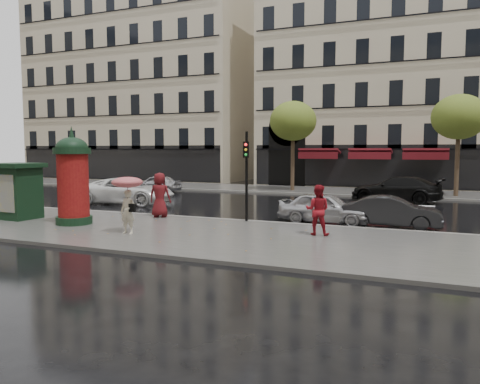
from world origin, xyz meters
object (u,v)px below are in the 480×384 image
at_px(woman_red, 318,210).
at_px(car_white, 127,191).
at_px(morris_column, 73,177).
at_px(car_darkgrey, 392,212).
at_px(car_black, 396,189).
at_px(woman_umbrella, 128,195).
at_px(newsstand, 17,190).
at_px(man_burgundy, 160,195).
at_px(traffic_light, 246,167).
at_px(car_far_silver, 156,184).
at_px(car_silver, 325,208).

height_order(woman_red, car_white, woman_red).
bearing_deg(morris_column, car_darkgrey, 21.92).
bearing_deg(morris_column, car_black, 52.23).
relative_size(woman_umbrella, newsstand, 0.87).
height_order(woman_umbrella, morris_column, morris_column).
distance_m(man_burgundy, car_darkgrey, 9.88).
bearing_deg(car_black, woman_red, -0.21).
bearing_deg(woman_umbrella, car_black, 63.07).
xyz_separation_m(woman_umbrella, traffic_light, (2.81, 4.31, 0.88)).
relative_size(car_darkgrey, car_far_silver, 1.03).
relative_size(morris_column, car_white, 0.73).
bearing_deg(car_far_silver, traffic_light, 41.70).
height_order(woman_red, car_black, woman_red).
height_order(car_silver, car_darkgrey, car_silver).
xyz_separation_m(woman_red, car_silver, (-0.48, 3.39, -0.34)).
height_order(woman_umbrella, woman_red, woman_umbrella).
bearing_deg(car_black, morris_column, -30.99).
bearing_deg(car_darkgrey, newsstand, 104.59).
distance_m(car_white, car_far_silver, 7.46).
distance_m(woman_umbrella, car_silver, 8.24).
bearing_deg(newsstand, car_silver, 20.07).
height_order(woman_red, morris_column, morris_column).
bearing_deg(car_white, morris_column, -164.83).
bearing_deg(car_silver, car_darkgrey, -88.27).
height_order(woman_red, newsstand, newsstand).
xyz_separation_m(woman_red, car_far_silver, (-15.09, 12.97, -0.38)).
xyz_separation_m(car_silver, car_white, (-12.00, 2.58, 0.09)).
bearing_deg(woman_red, woman_umbrella, 16.75).
bearing_deg(morris_column, man_burgundy, 53.88).
bearing_deg(traffic_light, woman_red, -28.93).
xyz_separation_m(car_silver, car_far_silver, (-14.60, 9.57, -0.04)).
relative_size(car_silver, car_far_silver, 1.06).
height_order(morris_column, car_darkgrey, morris_column).
bearing_deg(man_burgundy, car_white, -52.49).
relative_size(woman_red, car_white, 0.33).
distance_m(morris_column, car_black, 18.47).
bearing_deg(car_white, man_burgundy, -137.06).
xyz_separation_m(woman_umbrella, man_burgundy, (-1.21, 3.98, -0.40)).
distance_m(man_burgundy, car_white, 6.65).
bearing_deg(morris_column, woman_umbrella, -16.52).
height_order(traffic_light, car_darkgrey, traffic_light).
height_order(car_black, car_far_silver, car_black).
bearing_deg(traffic_light, woman_umbrella, -123.09).
bearing_deg(traffic_light, car_far_silver, 136.42).
relative_size(woman_umbrella, car_black, 0.40).
bearing_deg(car_far_silver, newsstand, 3.67).
xyz_separation_m(morris_column, car_black, (11.28, 14.56, -1.25)).
bearing_deg(man_burgundy, car_darkgrey, 179.30).
xyz_separation_m(traffic_light, car_white, (-9.01, 4.05, -1.63)).
bearing_deg(man_burgundy, woman_umbrella, 95.64).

